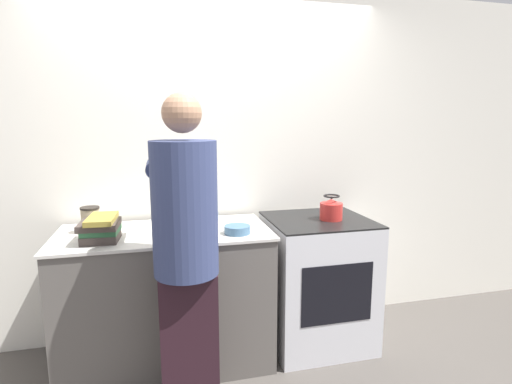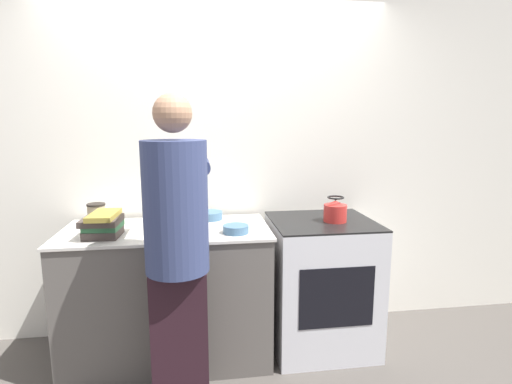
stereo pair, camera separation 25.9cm
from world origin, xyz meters
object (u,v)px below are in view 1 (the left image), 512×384
at_px(oven, 317,281).
at_px(bowl_prep, 206,217).
at_px(canister_jar, 91,220).
at_px(knife, 175,229).
at_px(cutting_board, 178,231).
at_px(kettle, 331,209).
at_px(person, 186,250).

distance_m(oven, bowl_prep, 0.94).
bearing_deg(canister_jar, knife, -12.17).
relative_size(oven, cutting_board, 3.16).
xyz_separation_m(cutting_board, kettle, (1.07, 0.02, 0.08)).
xyz_separation_m(person, cutting_board, (-0.01, 0.49, -0.03)).
distance_m(bowl_prep, canister_jar, 0.77).
bearing_deg(cutting_board, canister_jar, 167.34).
height_order(knife, bowl_prep, bowl_prep).
bearing_deg(cutting_board, person, -88.36).
height_order(cutting_board, knife, knife).
height_order(cutting_board, bowl_prep, bowl_prep).
bearing_deg(person, kettle, 25.64).
height_order(cutting_board, canister_jar, canister_jar).
bearing_deg(knife, bowl_prep, 53.23).
xyz_separation_m(person, bowl_prep, (0.20, 0.76, -0.01)).
height_order(person, knife, person).
relative_size(oven, canister_jar, 5.52).
xyz_separation_m(oven, person, (-0.98, -0.55, 0.49)).
bearing_deg(knife, canister_jar, 173.08).
bearing_deg(knife, cutting_board, -18.43).
xyz_separation_m(oven, cutting_board, (-0.99, -0.06, 0.46)).
bearing_deg(bowl_prep, person, -104.57).
bearing_deg(knife, person, -80.67).
distance_m(oven, person, 1.22).
height_order(person, canister_jar, person).
bearing_deg(oven, cutting_board, -176.72).
distance_m(knife, kettle, 1.09).
distance_m(knife, canister_jar, 0.53).
bearing_deg(cutting_board, bowl_prep, 51.75).
height_order(person, cutting_board, person).
distance_m(person, canister_jar, 0.82).
xyz_separation_m(person, canister_jar, (-0.55, 0.61, 0.05)).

